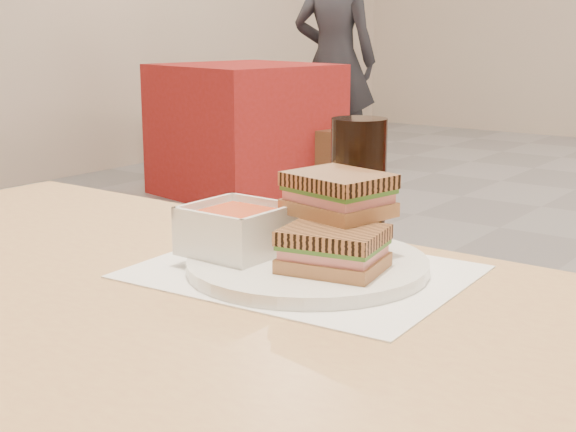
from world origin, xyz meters
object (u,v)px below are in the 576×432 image
Objects in this scene: cola_glass at (358,178)px; bg_table_0 at (245,130)px; bg_chair_0r at (323,161)px; panini_lower at (334,249)px; bg_chair_0l at (205,140)px; patron_a at (334,61)px; main_table at (135,376)px; plate at (308,265)px; soup_bowl at (237,232)px.

cola_glass reaches higher than bg_table_0.
bg_chair_0r is at bearing 124.56° from cola_glass.
panini_lower is at bearing -55.99° from bg_chair_0r.
bg_chair_0r is at bearing 31.48° from bg_table_0.
bg_chair_0l is at bearing 151.64° from bg_table_0.
patron_a is (-0.34, 0.63, 0.58)m from bg_chair_0r.
main_table is 0.24m from plate.
bg_chair_0l is at bearing -144.39° from patron_a.
bg_chair_0r is at bearing 123.59° from plate.
panini_lower is at bearing 3.52° from soup_bowl.
bg_chair_0l is at bearing 132.58° from soup_bowl.
bg_chair_0r is at bearing -5.67° from bg_chair_0l.
panini_lower is 0.24× the size of bg_chair_0l.
bg_table_0 is at bearing 131.56° from cola_glass.
patron_a is at bearing 120.37° from main_table.
soup_bowl is at bearing -47.42° from bg_chair_0l.
panini_lower is at bearing -65.45° from cola_glass.
soup_bowl reaches higher than plate.
bg_chair_0l is (-0.66, 0.36, -0.15)m from bg_table_0.
soup_bowl is 0.90× the size of panini_lower.
bg_table_0 is at bearing 130.30° from plate.
cola_glass reaches higher than panini_lower.
panini_lower is at bearing -46.17° from bg_chair_0l.
panini_lower is 4.15m from bg_chair_0r.
panini_lower is 4.90m from bg_chair_0l.
patron_a reaches higher than bg_table_0.
soup_bowl is 4.81m from bg_chair_0l.
soup_bowl is at bearing -101.29° from cola_glass.
main_table is 7.22× the size of cola_glass.
main_table is 10.56× the size of soup_bowl.
panini_lower reaches higher than bg_chair_0l.
soup_bowl reaches higher than main_table.
panini_lower is 0.23m from cola_glass.
panini_lower is at bearing -21.39° from plate.
cola_glass is 0.39× the size of bg_chair_0r.
bg_chair_0r is at bearing 122.34° from soup_bowl.
cola_glass is at bearing -45.25° from bg_chair_0l.
bg_table_0 is 0.67× the size of patron_a.
bg_chair_0l is at bearing 174.33° from bg_chair_0r.
main_table is 9.52× the size of panini_lower.
panini_lower reaches higher than bg_chair_0r.
bg_table_0 is 0.52m from bg_chair_0r.
main_table reaches higher than bg_chair_0r.
plate is 4.10m from bg_chair_0r.
main_table is at bearing -130.81° from plate.
bg_table_0 is at bearing -148.52° from bg_chair_0r.
soup_bowl reaches higher than panini_lower.
bg_table_0 is at bearing 130.65° from panini_lower.
patron_a is (-2.64, 4.04, -0.00)m from panini_lower.
bg_chair_0r is (1.07, -0.11, -0.03)m from bg_chair_0l.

